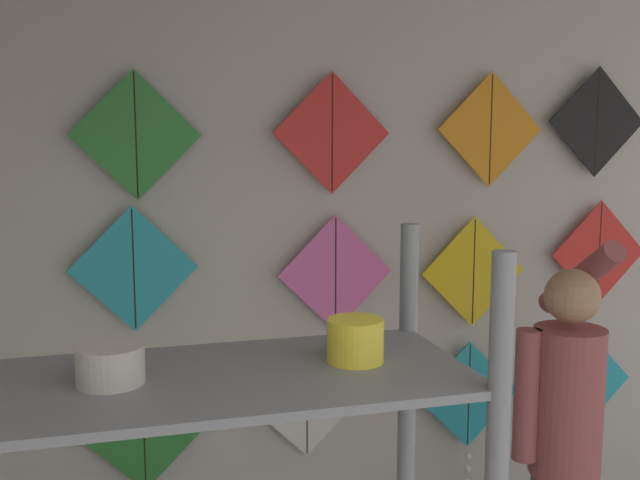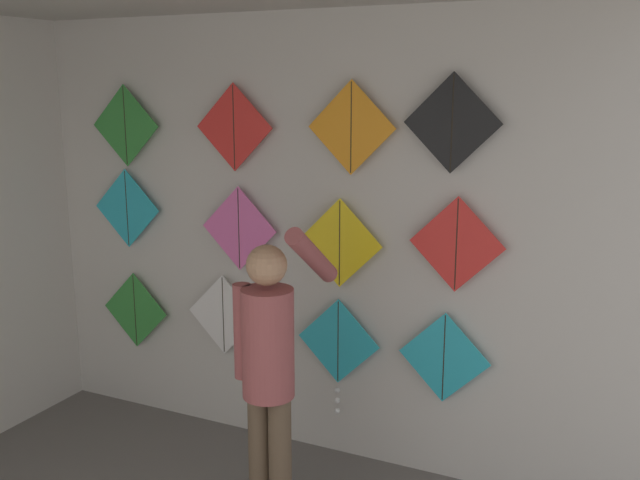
{
  "view_description": "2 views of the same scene",
  "coord_description": "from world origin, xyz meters",
  "px_view_note": "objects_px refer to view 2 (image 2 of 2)",
  "views": [
    {
      "loc": [
        -1.25,
        0.7,
        2.06
      ],
      "look_at": [
        -0.45,
        3.61,
        1.64
      ],
      "focal_mm": 40.0,
      "sensor_mm": 36.0,
      "label": 1
    },
    {
      "loc": [
        2.1,
        -0.02,
        2.38
      ],
      "look_at": [
        0.39,
        3.61,
        1.49
      ],
      "focal_mm": 40.0,
      "sensor_mm": 36.0,
      "label": 2
    }
  ],
  "objects_px": {
    "kite_0": "(135,310)",
    "kite_10": "(351,128)",
    "kite_9": "(234,127)",
    "kite_3": "(444,358)",
    "kite_4": "(127,208)",
    "kite_1": "(223,315)",
    "kite_6": "(340,243)",
    "kite_2": "(338,347)",
    "kite_8": "(125,126)",
    "shopkeeper": "(269,363)",
    "kite_11": "(452,123)",
    "kite_7": "(457,245)",
    "kite_5": "(239,229)"
  },
  "relations": [
    {
      "from": "kite_4",
      "to": "kite_7",
      "type": "distance_m",
      "value": 2.35
    },
    {
      "from": "kite_2",
      "to": "kite_6",
      "type": "xyz_separation_m",
      "value": [
        0.01,
        0.0,
        0.67
      ]
    },
    {
      "from": "kite_0",
      "to": "kite_11",
      "type": "distance_m",
      "value": 2.67
    },
    {
      "from": "kite_9",
      "to": "kite_7",
      "type": "bearing_deg",
      "value": 0.0
    },
    {
      "from": "shopkeeper",
      "to": "kite_8",
      "type": "height_order",
      "value": "kite_8"
    },
    {
      "from": "kite_1",
      "to": "kite_9",
      "type": "bearing_deg",
      "value": 0.0
    },
    {
      "from": "kite_5",
      "to": "kite_10",
      "type": "relative_size",
      "value": 1.0
    },
    {
      "from": "shopkeeper",
      "to": "kite_7",
      "type": "bearing_deg",
      "value": 55.96
    },
    {
      "from": "kite_7",
      "to": "kite_10",
      "type": "height_order",
      "value": "kite_10"
    },
    {
      "from": "kite_1",
      "to": "kite_7",
      "type": "relative_size",
      "value": 1.0
    },
    {
      "from": "kite_11",
      "to": "shopkeeper",
      "type": "bearing_deg",
      "value": -129.78
    },
    {
      "from": "shopkeeper",
      "to": "kite_9",
      "type": "xyz_separation_m",
      "value": [
        -0.7,
        0.84,
        1.15
      ]
    },
    {
      "from": "kite_3",
      "to": "kite_5",
      "type": "distance_m",
      "value": 1.53
    },
    {
      "from": "shopkeeper",
      "to": "kite_2",
      "type": "bearing_deg",
      "value": 96.2
    },
    {
      "from": "shopkeeper",
      "to": "kite_11",
      "type": "xyz_separation_m",
      "value": [
        0.7,
        0.84,
        1.21
      ]
    },
    {
      "from": "kite_6",
      "to": "kite_1",
      "type": "bearing_deg",
      "value": 180.0
    },
    {
      "from": "kite_0",
      "to": "kite_11",
      "type": "relative_size",
      "value": 1.0
    },
    {
      "from": "kite_0",
      "to": "kite_8",
      "type": "xyz_separation_m",
      "value": [
        0.01,
        0.0,
        1.32
      ]
    },
    {
      "from": "kite_3",
      "to": "kite_4",
      "type": "bearing_deg",
      "value": 180.0
    },
    {
      "from": "kite_2",
      "to": "kite_3",
      "type": "xyz_separation_m",
      "value": [
        0.68,
        0.0,
        0.05
      ]
    },
    {
      "from": "kite_2",
      "to": "kite_8",
      "type": "distance_m",
      "value": 2.08
    },
    {
      "from": "kite_0",
      "to": "kite_6",
      "type": "height_order",
      "value": "kite_6"
    },
    {
      "from": "shopkeeper",
      "to": "kite_6",
      "type": "height_order",
      "value": "kite_6"
    },
    {
      "from": "kite_3",
      "to": "kite_4",
      "type": "distance_m",
      "value": 2.41
    },
    {
      "from": "kite_0",
      "to": "kite_1",
      "type": "height_order",
      "value": "kite_1"
    },
    {
      "from": "kite_3",
      "to": "kite_9",
      "type": "distance_m",
      "value": 1.92
    },
    {
      "from": "kite_3",
      "to": "kite_9",
      "type": "xyz_separation_m",
      "value": [
        -1.41,
        0.0,
        1.3
      ]
    },
    {
      "from": "kite_1",
      "to": "kite_2",
      "type": "height_order",
      "value": "kite_1"
    },
    {
      "from": "kite_5",
      "to": "shopkeeper",
      "type": "bearing_deg",
      "value": -50.7
    },
    {
      "from": "kite_5",
      "to": "kite_8",
      "type": "distance_m",
      "value": 1.09
    },
    {
      "from": "kite_11",
      "to": "kite_1",
      "type": "bearing_deg",
      "value": 180.0
    },
    {
      "from": "kite_2",
      "to": "kite_7",
      "type": "distance_m",
      "value": 1.03
    },
    {
      "from": "kite_0",
      "to": "kite_4",
      "type": "height_order",
      "value": "kite_4"
    },
    {
      "from": "kite_2",
      "to": "kite_11",
      "type": "bearing_deg",
      "value": 0.08
    },
    {
      "from": "kite_10",
      "to": "shopkeeper",
      "type": "bearing_deg",
      "value": -96.73
    },
    {
      "from": "kite_6",
      "to": "kite_3",
      "type": "bearing_deg",
      "value": 0.0
    },
    {
      "from": "kite_1",
      "to": "kite_8",
      "type": "bearing_deg",
      "value": 180.0
    },
    {
      "from": "kite_0",
      "to": "kite_5",
      "type": "height_order",
      "value": "kite_5"
    },
    {
      "from": "kite_0",
      "to": "kite_2",
      "type": "bearing_deg",
      "value": -0.04
    },
    {
      "from": "kite_2",
      "to": "kite_5",
      "type": "distance_m",
      "value": 1.0
    },
    {
      "from": "kite_0",
      "to": "kite_3",
      "type": "relative_size",
      "value": 1.0
    },
    {
      "from": "kite_0",
      "to": "kite_9",
      "type": "bearing_deg",
      "value": 0.0
    },
    {
      "from": "kite_1",
      "to": "kite_8",
      "type": "xyz_separation_m",
      "value": [
        -0.75,
        0.0,
        1.25
      ]
    },
    {
      "from": "kite_4",
      "to": "kite_10",
      "type": "xyz_separation_m",
      "value": [
        1.7,
        0.0,
        0.61
      ]
    },
    {
      "from": "kite_0",
      "to": "kite_2",
      "type": "distance_m",
      "value": 1.6
    },
    {
      "from": "kite_10",
      "to": "kite_5",
      "type": "bearing_deg",
      "value": 180.0
    },
    {
      "from": "kite_0",
      "to": "kite_10",
      "type": "height_order",
      "value": "kite_10"
    },
    {
      "from": "kite_1",
      "to": "kite_8",
      "type": "height_order",
      "value": "kite_8"
    },
    {
      "from": "kite_3",
      "to": "kite_7",
      "type": "xyz_separation_m",
      "value": [
        0.05,
        0.0,
        0.69
      ]
    },
    {
      "from": "shopkeeper",
      "to": "kite_8",
      "type": "distance_m",
      "value": 2.11
    }
  ]
}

